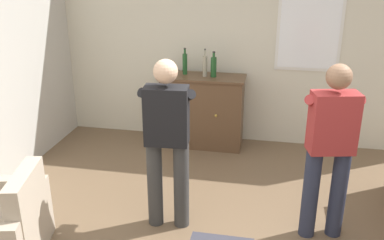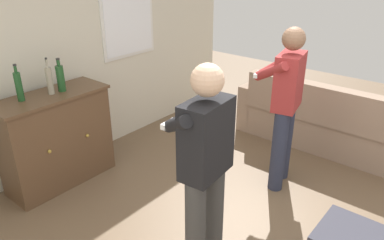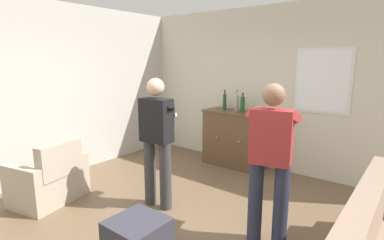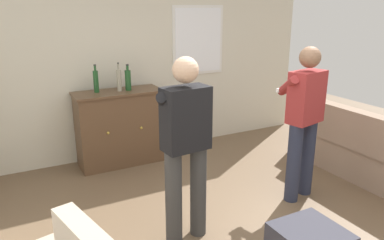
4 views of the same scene
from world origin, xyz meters
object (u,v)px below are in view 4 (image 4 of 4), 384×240
object	(u,v)px
person_standing_left	(185,142)
couch	(373,156)
sideboard_cabinet	(120,128)
bottle_spirits_clear	(128,80)
person_standing_right	(304,117)
bottle_wine_green	(96,81)
bottle_liquor_amber	(119,80)

from	to	relation	value
person_standing_left	couch	bearing A→B (deg)	-0.56
sideboard_cabinet	bottle_spirits_clear	size ratio (longest dim) A/B	3.34
sideboard_cabinet	person_standing_left	bearing A→B (deg)	-89.95
person_standing_right	couch	bearing A→B (deg)	-7.56
couch	bottle_spirits_clear	bearing A→B (deg)	140.23
person_standing_left	bottle_spirits_clear	bearing A→B (deg)	85.78
bottle_wine_green	bottle_spirits_clear	bearing A→B (deg)	-9.09
sideboard_cabinet	person_standing_left	xyz separation A→B (m)	(0.00, -1.96, 0.43)
bottle_wine_green	bottle_liquor_amber	size ratio (longest dim) A/B	0.97
sideboard_cabinet	person_standing_left	world-z (taller)	person_standing_left
sideboard_cabinet	person_standing_right	size ratio (longest dim) A/B	0.68
bottle_liquor_amber	person_standing_right	bearing A→B (deg)	-51.86
person_standing_left	person_standing_right	distance (m)	1.48
bottle_liquor_amber	person_standing_left	bearing A→B (deg)	-90.75
person_standing_right	bottle_wine_green	bearing A→B (deg)	132.35
sideboard_cabinet	person_standing_right	xyz separation A→B (m)	(1.47, -1.84, 0.43)
bottle_wine_green	bottle_spirits_clear	xyz separation A→B (m)	(0.40, -0.06, -0.01)
bottle_wine_green	sideboard_cabinet	bearing A→B (deg)	-12.13
person_standing_left	person_standing_right	xyz separation A→B (m)	(1.47, 0.11, 0.00)
bottle_spirits_clear	person_standing_right	world-z (taller)	person_standing_right
bottle_spirits_clear	bottle_liquor_amber	bearing A→B (deg)	176.64
sideboard_cabinet	bottle_wine_green	size ratio (longest dim) A/B	3.19
sideboard_cabinet	couch	bearing A→B (deg)	-38.23
bottle_liquor_amber	bottle_spirits_clear	size ratio (longest dim) A/B	1.08
bottle_wine_green	bottle_liquor_amber	distance (m)	0.29
bottle_wine_green	bottle_spirits_clear	distance (m)	0.41
couch	bottle_spirits_clear	size ratio (longest dim) A/B	7.05
bottle_spirits_clear	person_standing_left	xyz separation A→B (m)	(-0.14, -1.95, -0.21)
couch	person_standing_left	bearing A→B (deg)	179.44
couch	person_standing_right	world-z (taller)	person_standing_right
bottle_spirits_clear	person_standing_right	xyz separation A→B (m)	(1.33, -1.83, -0.21)
bottle_liquor_amber	bottle_spirits_clear	distance (m)	0.12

